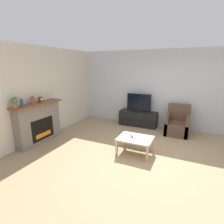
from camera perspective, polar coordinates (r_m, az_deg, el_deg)
ground_plane at (r=4.41m, az=11.36°, el=-14.62°), size 24.00×24.00×0.00m
wall_back at (r=6.40m, az=17.56°, el=7.01°), size 12.00×0.06×2.70m
wall_left at (r=5.60m, az=-22.06°, el=5.59°), size 0.06×12.00×2.70m
fireplace at (r=5.39m, az=-22.86°, el=-3.20°), size 0.42×1.51×1.15m
mantel_vase_left at (r=4.94m, az=-27.34°, el=2.70°), size 0.08×0.08×0.21m
mantel_vase_centre_left at (r=5.15m, az=-24.40°, el=3.52°), size 0.13×0.13×0.23m
mantel_clock at (r=5.32m, az=-22.23°, el=3.79°), size 0.08×0.11×0.15m
potted_plant at (r=4.82m, az=-29.17°, el=2.90°), size 0.17×0.17×0.27m
tv_stand at (r=6.51m, az=8.53°, el=-2.09°), size 1.36×0.48×0.54m
tv at (r=6.37m, az=8.72°, el=2.85°), size 0.88×0.18×0.65m
armchair at (r=6.04m, az=20.52°, el=-3.92°), size 0.70×0.76×0.94m
coffee_table at (r=4.47m, az=7.59°, el=-8.97°), size 0.85×0.64×0.40m
remote at (r=4.49m, az=6.55°, el=-7.98°), size 0.10×0.15×0.02m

